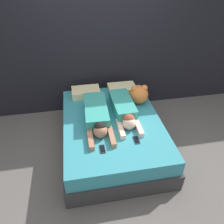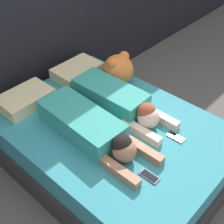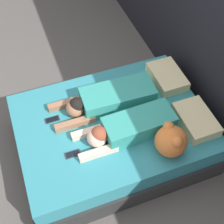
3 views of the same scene
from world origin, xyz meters
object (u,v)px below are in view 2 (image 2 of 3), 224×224
Objects in this scene: bed at (112,146)px; person_left at (91,128)px; pillow_head_right at (77,71)px; cell_phone_left at (149,176)px; pillow_head_left at (26,99)px; cell_phone_right at (176,137)px; plush_toy at (118,69)px; person_right at (120,101)px.

person_left reaches higher than bed.
pillow_head_right is 1.49m from cell_phone_left.
pillow_head_left is at bearing 97.94° from person_left.
cell_phone_left is (-0.56, -1.38, -0.05)m from pillow_head_right.
cell_phone_left and cell_phone_right have the same top height.
plush_toy is at bearing -64.06° from pillow_head_right.
bed is 0.78m from plush_toy.
cell_phone_right is at bearing -107.28° from plush_toy.
plush_toy is (0.28, 0.89, 0.16)m from cell_phone_right.
pillow_head_left is 0.95m from plush_toy.
bed is at bearing -67.67° from pillow_head_left.
person_right is 0.81m from cell_phone_left.
pillow_head_left is at bearing 93.99° from cell_phone_left.
cell_phone_right is (0.57, -1.29, -0.05)m from pillow_head_left.
pillow_head_left reaches higher than bed.
plush_toy is at bearing 37.09° from bed.
plush_toy reaches higher than pillow_head_right.
person_left is at bearing -82.06° from pillow_head_left.
person_right is 6.66× the size of cell_phone_right.
pillow_head_right is at bearing 0.00° from pillow_head_left.
bed is 4.18× the size of pillow_head_left.
cell_phone_left reaches higher than bed.
cell_phone_left is at bearing -127.64° from plush_toy.
pillow_head_left is 0.89m from person_right.
person_right reaches higher than person_left.
cell_phone_right is (0.04, -0.59, -0.09)m from person_right.
pillow_head_right is 0.72m from person_right.
cell_phone_right is 0.95m from plush_toy.
pillow_head_right reaches higher than cell_phone_right.
bed is 0.68m from cell_phone_left.
person_right is 6.66× the size of cell_phone_left.
pillow_head_left is 0.77m from person_left.
pillow_head_right is at bearing 67.67° from bed.
pillow_head_right is at bearing 86.38° from cell_phone_right.
plush_toy reaches higher than pillow_head_left.
bed is at bearing -155.94° from person_right.
cell_phone_left is (0.10, -1.38, -0.05)m from pillow_head_left.
pillow_head_left is (-0.33, 0.80, 0.32)m from bed.
bed is 13.24× the size of cell_phone_right.
person_right is at bearing 24.06° from bed.
cell_phone_right is at bearing -66.11° from pillow_head_left.
person_right is 3.16× the size of plush_toy.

